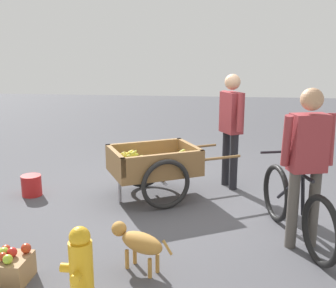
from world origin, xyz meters
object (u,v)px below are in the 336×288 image
at_px(bicycle, 296,207).
at_px(cyclist_person, 307,155).
at_px(fruit_cart, 154,166).
at_px(vendor_person, 231,121).
at_px(fire_hydrant, 81,268).
at_px(dog, 138,241).
at_px(apple_crate, 4,267).
at_px(plastic_bucket, 32,185).

distance_m(bicycle, cyclist_person, 0.62).
bearing_deg(bicycle, fruit_cart, -32.28).
xyz_separation_m(vendor_person, fire_hydrant, (1.19, 2.97, -0.63)).
bearing_deg(fruit_cart, cyclist_person, 144.86).
bearing_deg(fruit_cart, fire_hydrant, 85.77).
distance_m(fruit_cart, dog, 1.83).
height_order(fruit_cart, fire_hydrant, fruit_cart).
bearing_deg(apple_crate, bicycle, -157.16).
bearing_deg(cyclist_person, bicycle, -74.58).
xyz_separation_m(bicycle, apple_crate, (2.61, 1.10, -0.22)).
height_order(bicycle, fire_hydrant, bicycle).
height_order(fire_hydrant, plastic_bucket, fire_hydrant).
relative_size(dog, plastic_bucket, 2.15).
bearing_deg(plastic_bucket, fire_hydrant, 122.81).
xyz_separation_m(vendor_person, plastic_bucket, (2.67, 0.68, -0.82)).
height_order(plastic_bucket, apple_crate, apple_crate).
height_order(fruit_cart, apple_crate, fruit_cart).
distance_m(fruit_cart, plastic_bucket, 1.69).
xyz_separation_m(dog, apple_crate, (1.11, 0.32, -0.14)).
height_order(bicycle, plastic_bucket, bicycle).
relative_size(vendor_person, cyclist_person, 1.01).
bearing_deg(vendor_person, cyclist_person, 111.13).
distance_m(bicycle, apple_crate, 2.84).
bearing_deg(bicycle, vendor_person, -68.36).
bearing_deg(dog, plastic_bucket, -43.18).
distance_m(vendor_person, bicycle, 1.82).
distance_m(dog, plastic_bucket, 2.47).
bearing_deg(apple_crate, cyclist_person, -160.23).
height_order(vendor_person, cyclist_person, vendor_person).
bearing_deg(fire_hydrant, vendor_person, -111.77).
xyz_separation_m(cyclist_person, plastic_bucket, (3.34, -1.06, -0.81)).
bearing_deg(bicycle, cyclist_person, 105.42).
height_order(cyclist_person, dog, cyclist_person).
relative_size(vendor_person, apple_crate, 3.66).
height_order(cyclist_person, fire_hydrant, cyclist_person).
xyz_separation_m(vendor_person, apple_crate, (1.98, 2.69, -0.84)).
height_order(cyclist_person, plastic_bucket, cyclist_person).
xyz_separation_m(fruit_cart, vendor_person, (-1.01, -0.55, 0.53)).
bearing_deg(cyclist_person, plastic_bucket, -17.58).
relative_size(bicycle, plastic_bucket, 5.76).
xyz_separation_m(vendor_person, cyclist_person, (-0.67, 1.74, -0.01)).
bearing_deg(vendor_person, fruit_cart, 28.77).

